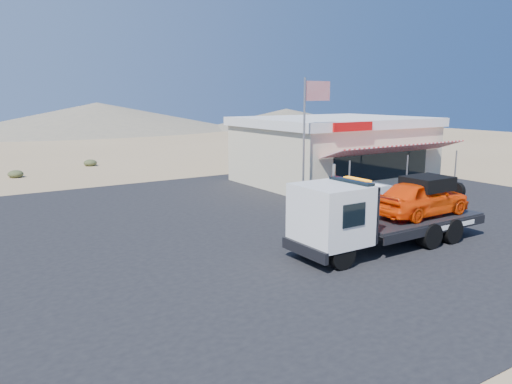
{
  "coord_description": "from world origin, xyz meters",
  "views": [
    {
      "loc": [
        -9.74,
        -13.76,
        5.23
      ],
      "look_at": [
        0.65,
        2.33,
        1.5
      ],
      "focal_mm": 35.0,
      "sensor_mm": 36.0,
      "label": 1
    }
  ],
  "objects_px": {
    "tow_truck": "(387,209)",
    "white_sedan": "(378,197)",
    "jerky_store": "(333,150)",
    "flagpole": "(308,127)"
  },
  "relations": [
    {
      "from": "tow_truck",
      "to": "flagpole",
      "type": "distance_m",
      "value": 7.28
    },
    {
      "from": "tow_truck",
      "to": "white_sedan",
      "type": "bearing_deg",
      "value": 46.37
    },
    {
      "from": "flagpole",
      "to": "white_sedan",
      "type": "bearing_deg",
      "value": -54.44
    },
    {
      "from": "jerky_store",
      "to": "flagpole",
      "type": "relative_size",
      "value": 1.73
    },
    {
      "from": "white_sedan",
      "to": "flagpole",
      "type": "distance_m",
      "value": 4.55
    },
    {
      "from": "white_sedan",
      "to": "jerky_store",
      "type": "relative_size",
      "value": 0.39
    },
    {
      "from": "tow_truck",
      "to": "jerky_store",
      "type": "relative_size",
      "value": 0.74
    },
    {
      "from": "tow_truck",
      "to": "white_sedan",
      "type": "distance_m",
      "value": 5.46
    },
    {
      "from": "white_sedan",
      "to": "jerky_store",
      "type": "height_order",
      "value": "jerky_store"
    },
    {
      "from": "white_sedan",
      "to": "flagpole",
      "type": "xyz_separation_m",
      "value": [
        -1.95,
        2.73,
        3.07
      ]
    }
  ]
}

